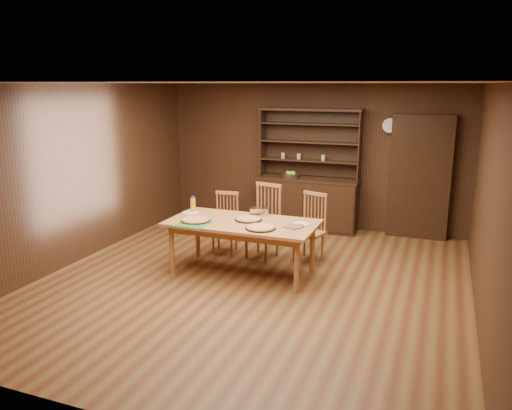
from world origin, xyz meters
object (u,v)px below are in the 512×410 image
at_px(china_hutch, 308,197).
at_px(dining_table, 242,227).
at_px(chair_right, 311,225).
at_px(chair_center, 265,218).
at_px(juice_bottle, 193,205).
at_px(chair_left, 226,220).

bearing_deg(china_hutch, dining_table, -95.80).
bearing_deg(chair_right, china_hutch, 123.58).
height_order(chair_center, juice_bottle, chair_center).
height_order(china_hutch, chair_left, china_hutch).
distance_m(dining_table, chair_right, 1.17).
xyz_separation_m(china_hutch, dining_table, (-0.25, -2.49, 0.08)).
bearing_deg(chair_left, chair_right, -3.85).
distance_m(dining_table, chair_left, 1.03).
height_order(dining_table, juice_bottle, juice_bottle).
relative_size(chair_center, juice_bottle, 4.74).
relative_size(dining_table, chair_right, 2.00).
bearing_deg(china_hutch, chair_right, -72.94).
distance_m(chair_left, juice_bottle, 0.73).
height_order(dining_table, chair_center, chair_center).
relative_size(china_hutch, chair_center, 1.94).
height_order(dining_table, chair_right, chair_right).
relative_size(dining_table, chair_center, 1.82).
bearing_deg(chair_center, dining_table, -80.76).
distance_m(china_hutch, juice_bottle, 2.54).
relative_size(chair_right, juice_bottle, 4.31).
bearing_deg(chair_left, juice_bottle, -122.21).
bearing_deg(chair_left, dining_table, -60.26).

